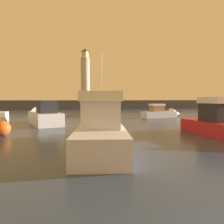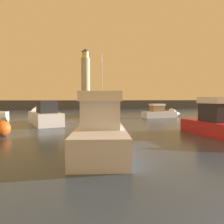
% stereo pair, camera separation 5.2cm
% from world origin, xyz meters
% --- Properties ---
extents(ground_plane, '(220.00, 220.00, 0.00)m').
position_xyz_m(ground_plane, '(0.00, 27.01, 0.00)').
color(ground_plane, '#2D3D51').
extents(breakwater, '(83.26, 4.07, 2.39)m').
position_xyz_m(breakwater, '(0.00, 54.02, 1.19)').
color(breakwater, '#423F3D').
rests_on(breakwater, ground_plane).
extents(lighthouse, '(2.32, 2.32, 13.72)m').
position_xyz_m(lighthouse, '(1.47, 54.02, 8.88)').
color(lighthouse, beige).
rests_on(lighthouse, breakwater).
extents(motorboat_0, '(3.86, 8.98, 3.43)m').
position_xyz_m(motorboat_0, '(-2.11, 9.62, 0.91)').
color(motorboat_0, silver).
rests_on(motorboat_0, ground_plane).
extents(motorboat_3, '(4.50, 8.21, 2.96)m').
position_xyz_m(motorboat_3, '(-6.43, 21.71, 0.82)').
color(motorboat_3, white).
rests_on(motorboat_3, ground_plane).
extents(motorboat_5, '(6.25, 2.39, 2.33)m').
position_xyz_m(motorboat_5, '(9.91, 25.51, 0.63)').
color(motorboat_5, silver).
rests_on(motorboat_5, ground_plane).
extents(sailboat_moored, '(3.51, 7.44, 9.81)m').
position_xyz_m(sailboat_moored, '(1.55, 30.21, 0.58)').
color(sailboat_moored, beige).
rests_on(sailboat_moored, ground_plane).
extents(mooring_buoy, '(1.08, 1.08, 1.08)m').
position_xyz_m(mooring_buoy, '(-8.41, 14.02, 0.54)').
color(mooring_buoy, '#EA5919').
rests_on(mooring_buoy, ground_plane).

